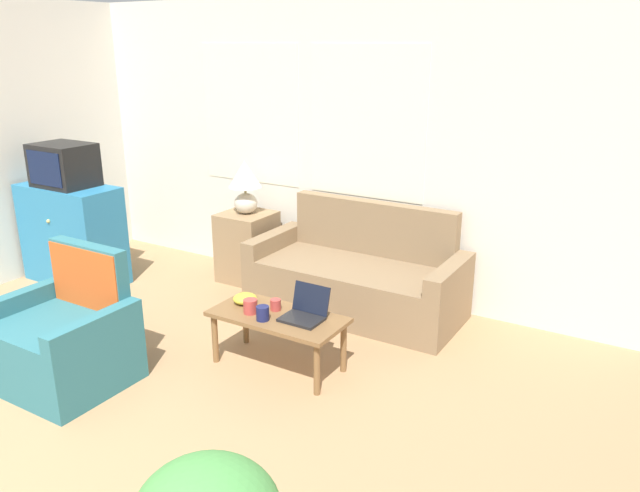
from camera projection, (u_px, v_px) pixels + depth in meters
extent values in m
cube|color=silver|center=(314.00, 146.00, 5.71)|extent=(5.98, 0.05, 2.60)
cube|color=white|center=(250.00, 114.00, 5.95)|extent=(1.10, 0.01, 1.30)
cube|color=white|center=(367.00, 123.00, 5.34)|extent=(1.10, 0.01, 1.30)
cube|color=#846B4C|center=(355.00, 288.00, 5.31)|extent=(1.53, 0.80, 0.43)
cube|color=#846B4C|center=(373.00, 251.00, 5.51)|extent=(1.53, 0.12, 0.90)
cube|color=#846B4C|center=(274.00, 263.00, 5.70)|extent=(0.14, 0.80, 0.58)
cube|color=#846B4C|center=(449.00, 300.00, 4.88)|extent=(0.14, 0.80, 0.58)
cube|color=#2D6B75|center=(61.00, 352.00, 4.19)|extent=(0.67, 0.71, 0.46)
cube|color=#2D6B75|center=(94.00, 305.00, 4.37)|extent=(0.67, 0.10, 0.90)
cube|color=#2D6B75|center=(24.00, 331.00, 4.36)|extent=(0.10, 0.71, 0.58)
cube|color=#2D6B75|center=(98.00, 358.00, 3.99)|extent=(0.10, 0.71, 0.58)
cube|color=#D1511E|center=(86.00, 294.00, 4.30)|extent=(0.65, 0.01, 0.65)
cube|color=teal|center=(73.00, 234.00, 5.93)|extent=(0.99, 0.47, 0.94)
sphere|color=tan|center=(48.00, 221.00, 5.68)|extent=(0.04, 0.04, 0.04)
sphere|color=tan|center=(53.00, 255.00, 5.78)|extent=(0.04, 0.04, 0.04)
cube|color=black|center=(64.00, 165.00, 5.72)|extent=(0.54, 0.41, 0.39)
cube|color=#0F1938|center=(44.00, 169.00, 5.55)|extent=(0.44, 0.01, 0.31)
cube|color=#937551|center=(248.00, 247.00, 6.01)|extent=(0.47, 0.47, 0.67)
ellipsoid|color=beige|center=(246.00, 203.00, 5.87)|extent=(0.22, 0.22, 0.19)
cylinder|color=tan|center=(245.00, 190.00, 5.83)|extent=(0.02, 0.02, 0.06)
cone|color=white|center=(245.00, 174.00, 5.79)|extent=(0.31, 0.31, 0.25)
cube|color=brown|center=(278.00, 317.00, 4.35)|extent=(0.96, 0.46, 0.03)
cylinder|color=brown|center=(215.00, 338.00, 4.48)|extent=(0.04, 0.04, 0.37)
cylinder|color=brown|center=(317.00, 369.00, 4.06)|extent=(0.04, 0.04, 0.37)
cylinder|color=brown|center=(245.00, 320.00, 4.77)|extent=(0.04, 0.04, 0.37)
cylinder|color=brown|center=(343.00, 347.00, 4.35)|extent=(0.04, 0.04, 0.37)
cube|color=black|center=(301.00, 319.00, 4.25)|extent=(0.28, 0.20, 0.02)
cube|color=black|center=(311.00, 298.00, 4.32)|extent=(0.28, 0.06, 0.20)
cylinder|color=#B23D38|center=(276.00, 305.00, 4.41)|extent=(0.08, 0.08, 0.08)
cylinder|color=#191E4C|center=(263.00, 313.00, 4.25)|extent=(0.09, 0.09, 0.10)
cylinder|color=#B23D38|center=(250.00, 306.00, 4.36)|extent=(0.10, 0.10, 0.10)
ellipsoid|color=gold|center=(245.00, 299.00, 4.53)|extent=(0.17, 0.17, 0.07)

